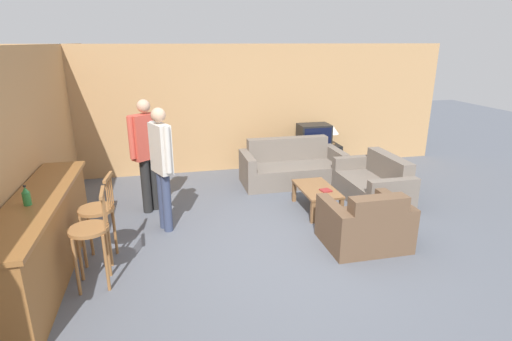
{
  "coord_description": "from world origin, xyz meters",
  "views": [
    {
      "loc": [
        -1.39,
        -4.46,
        2.64
      ],
      "look_at": [
        -0.15,
        0.92,
        0.85
      ],
      "focal_mm": 28.0,
      "sensor_mm": 36.0,
      "label": 1
    }
  ],
  "objects_px": {
    "bottle": "(26,196)",
    "person_by_window": "(147,150)",
    "table_lamp": "(332,130)",
    "loveseat_right": "(374,185)",
    "person_by_counter": "(162,162)",
    "bar_chair_near": "(91,236)",
    "tv": "(314,135)",
    "couch_far": "(291,168)",
    "coffee_table": "(317,191)",
    "tv_unit": "(313,157)",
    "bar_chair_mid": "(98,215)",
    "armchair_near": "(365,226)",
    "book_on_table": "(326,190)"
  },
  "relations": [
    {
      "from": "bar_chair_near",
      "to": "bar_chair_mid",
      "type": "distance_m",
      "value": 0.55
    },
    {
      "from": "bar_chair_near",
      "to": "armchair_near",
      "type": "height_order",
      "value": "bar_chair_near"
    },
    {
      "from": "book_on_table",
      "to": "person_by_counter",
      "type": "bearing_deg",
      "value": 179.57
    },
    {
      "from": "couch_far",
      "to": "tv_unit",
      "type": "relative_size",
      "value": 1.68
    },
    {
      "from": "armchair_near",
      "to": "book_on_table",
      "type": "distance_m",
      "value": 1.11
    },
    {
      "from": "bar_chair_near",
      "to": "bar_chair_mid",
      "type": "relative_size",
      "value": 1.0
    },
    {
      "from": "coffee_table",
      "to": "loveseat_right",
      "type": "bearing_deg",
      "value": 8.99
    },
    {
      "from": "person_by_counter",
      "to": "book_on_table",
      "type": "bearing_deg",
      "value": -0.43
    },
    {
      "from": "bar_chair_mid",
      "to": "bottle",
      "type": "bearing_deg",
      "value": -141.6
    },
    {
      "from": "tv_unit",
      "to": "tv",
      "type": "height_order",
      "value": "tv"
    },
    {
      "from": "couch_far",
      "to": "coffee_table",
      "type": "xyz_separation_m",
      "value": [
        -0.03,
        -1.41,
        0.04
      ]
    },
    {
      "from": "bar_chair_near",
      "to": "person_by_counter",
      "type": "xyz_separation_m",
      "value": [
        0.79,
        1.28,
        0.41
      ]
    },
    {
      "from": "coffee_table",
      "to": "bar_chair_near",
      "type": "bearing_deg",
      "value": -155.91
    },
    {
      "from": "armchair_near",
      "to": "bottle",
      "type": "bearing_deg",
      "value": -178.89
    },
    {
      "from": "bar_chair_mid",
      "to": "tv_unit",
      "type": "distance_m",
      "value": 4.98
    },
    {
      "from": "bar_chair_mid",
      "to": "armchair_near",
      "type": "distance_m",
      "value": 3.43
    },
    {
      "from": "loveseat_right",
      "to": "person_by_counter",
      "type": "relative_size",
      "value": 0.83
    },
    {
      "from": "person_by_counter",
      "to": "couch_far",
      "type": "bearing_deg",
      "value": 32.71
    },
    {
      "from": "bar_chair_near",
      "to": "bar_chair_mid",
      "type": "xyz_separation_m",
      "value": [
        -0.0,
        0.55,
        0.0
      ]
    },
    {
      "from": "table_lamp",
      "to": "person_by_counter",
      "type": "distance_m",
      "value": 4.25
    },
    {
      "from": "armchair_near",
      "to": "table_lamp",
      "type": "distance_m",
      "value": 3.59
    },
    {
      "from": "book_on_table",
      "to": "person_by_counter",
      "type": "relative_size",
      "value": 0.1
    },
    {
      "from": "book_on_table",
      "to": "tv",
      "type": "bearing_deg",
      "value": 73.85
    },
    {
      "from": "loveseat_right",
      "to": "person_by_window",
      "type": "bearing_deg",
      "value": 173.48
    },
    {
      "from": "person_by_window",
      "to": "person_by_counter",
      "type": "distance_m",
      "value": 0.79
    },
    {
      "from": "bar_chair_near",
      "to": "loveseat_right",
      "type": "bearing_deg",
      "value": 20.41
    },
    {
      "from": "book_on_table",
      "to": "person_by_counter",
      "type": "distance_m",
      "value": 2.56
    },
    {
      "from": "tv",
      "to": "bottle",
      "type": "height_order",
      "value": "bottle"
    },
    {
      "from": "tv",
      "to": "table_lamp",
      "type": "height_order",
      "value": "tv"
    },
    {
      "from": "tv",
      "to": "bar_chair_mid",
      "type": "bearing_deg",
      "value": -142.59
    },
    {
      "from": "tv",
      "to": "person_by_counter",
      "type": "distance_m",
      "value": 3.91
    },
    {
      "from": "table_lamp",
      "to": "person_by_window",
      "type": "bearing_deg",
      "value": -157.87
    },
    {
      "from": "loveseat_right",
      "to": "tv",
      "type": "xyz_separation_m",
      "value": [
        -0.37,
        1.96,
        0.46
      ]
    },
    {
      "from": "armchair_near",
      "to": "coffee_table",
      "type": "distance_m",
      "value": 1.28
    },
    {
      "from": "table_lamp",
      "to": "person_by_window",
      "type": "xyz_separation_m",
      "value": [
        -3.79,
        -1.54,
        0.19
      ]
    },
    {
      "from": "bar_chair_mid",
      "to": "bottle",
      "type": "distance_m",
      "value": 0.89
    },
    {
      "from": "bottle",
      "to": "person_by_window",
      "type": "bearing_deg",
      "value": 59.13
    },
    {
      "from": "coffee_table",
      "to": "tv_unit",
      "type": "distance_m",
      "value": 2.27
    },
    {
      "from": "bar_chair_near",
      "to": "tv",
      "type": "relative_size",
      "value": 1.7
    },
    {
      "from": "tv",
      "to": "person_by_window",
      "type": "distance_m",
      "value": 3.72
    },
    {
      "from": "bar_chair_near",
      "to": "loveseat_right",
      "type": "relative_size",
      "value": 0.76
    },
    {
      "from": "bar_chair_mid",
      "to": "armchair_near",
      "type": "bearing_deg",
      "value": -6.55
    },
    {
      "from": "loveseat_right",
      "to": "table_lamp",
      "type": "xyz_separation_m",
      "value": [
        0.05,
        1.97,
        0.55
      ]
    },
    {
      "from": "bottle",
      "to": "book_on_table",
      "type": "relative_size",
      "value": 1.22
    },
    {
      "from": "couch_far",
      "to": "coffee_table",
      "type": "relative_size",
      "value": 1.99
    },
    {
      "from": "armchair_near",
      "to": "book_on_table",
      "type": "height_order",
      "value": "armchair_near"
    },
    {
      "from": "person_by_counter",
      "to": "bottle",
      "type": "bearing_deg",
      "value": -139.19
    },
    {
      "from": "tv_unit",
      "to": "coffee_table",
      "type": "bearing_deg",
      "value": -109.32
    },
    {
      "from": "couch_far",
      "to": "tv_unit",
      "type": "bearing_deg",
      "value": 45.37
    },
    {
      "from": "tv",
      "to": "person_by_window",
      "type": "height_order",
      "value": "person_by_window"
    }
  ]
}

